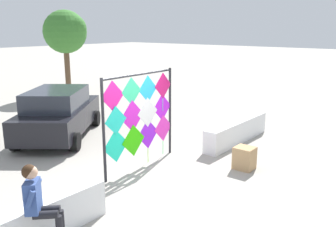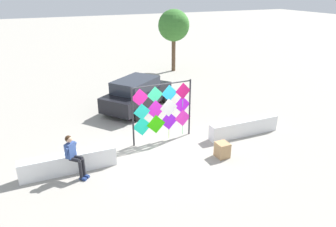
{
  "view_description": "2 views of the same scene",
  "coord_description": "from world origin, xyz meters",
  "px_view_note": "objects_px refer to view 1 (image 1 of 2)",
  "views": [
    {
      "loc": [
        -6.3,
        -5.54,
        3.6
      ],
      "look_at": [
        0.73,
        0.16,
        1.43
      ],
      "focal_mm": 38.38,
      "sensor_mm": 36.0,
      "label": 1
    },
    {
      "loc": [
        -4.28,
        -10.33,
        6.11
      ],
      "look_at": [
        0.47,
        0.61,
        1.2
      ],
      "focal_mm": 33.43,
      "sensor_mm": 36.0,
      "label": 2
    }
  ],
  "objects_px": {
    "parked_car": "(59,113)",
    "tree_broadleaf": "(67,32)",
    "cardboard_box_large": "(244,158)",
    "kite_display_rack": "(140,113)",
    "seated_vendor": "(41,202)"
  },
  "relations": [
    {
      "from": "kite_display_rack",
      "to": "cardboard_box_large",
      "type": "bearing_deg",
      "value": -55.47
    },
    {
      "from": "kite_display_rack",
      "to": "seated_vendor",
      "type": "xyz_separation_m",
      "value": [
        -3.8,
        -1.41,
        -0.53
      ]
    },
    {
      "from": "kite_display_rack",
      "to": "tree_broadleaf",
      "type": "relative_size",
      "value": 0.59
    },
    {
      "from": "parked_car",
      "to": "tree_broadleaf",
      "type": "bearing_deg",
      "value": 51.48
    },
    {
      "from": "kite_display_rack",
      "to": "seated_vendor",
      "type": "relative_size",
      "value": 1.72
    },
    {
      "from": "seated_vendor",
      "to": "tree_broadleaf",
      "type": "height_order",
      "value": "tree_broadleaf"
    },
    {
      "from": "seated_vendor",
      "to": "parked_car",
      "type": "distance_m",
      "value": 6.63
    },
    {
      "from": "cardboard_box_large",
      "to": "tree_broadleaf",
      "type": "xyz_separation_m",
      "value": [
        3.71,
        12.53,
        3.09
      ]
    },
    {
      "from": "parked_car",
      "to": "cardboard_box_large",
      "type": "relative_size",
      "value": 7.59
    },
    {
      "from": "kite_display_rack",
      "to": "tree_broadleaf",
      "type": "bearing_deg",
      "value": 62.97
    },
    {
      "from": "cardboard_box_large",
      "to": "kite_display_rack",
      "type": "bearing_deg",
      "value": 124.53
    },
    {
      "from": "seated_vendor",
      "to": "parked_car",
      "type": "relative_size",
      "value": 0.35
    },
    {
      "from": "parked_car",
      "to": "kite_display_rack",
      "type": "bearing_deg",
      "value": -92.48
    },
    {
      "from": "cardboard_box_large",
      "to": "parked_car",
      "type": "bearing_deg",
      "value": 102.57
    },
    {
      "from": "seated_vendor",
      "to": "cardboard_box_large",
      "type": "height_order",
      "value": "seated_vendor"
    }
  ]
}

